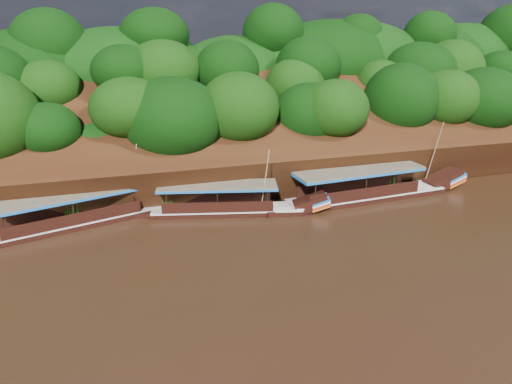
% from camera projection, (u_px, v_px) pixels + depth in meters
% --- Properties ---
extents(ground, '(160.00, 160.00, 0.00)m').
position_uv_depth(ground, '(276.00, 255.00, 32.07)').
color(ground, black).
rests_on(ground, ground).
extents(riverbank, '(120.00, 30.06, 19.40)m').
position_uv_depth(riverbank, '(204.00, 144.00, 51.91)').
color(riverbank, black).
rests_on(riverbank, ground).
extents(boat_0, '(16.77, 3.65, 6.95)m').
position_uv_depth(boat_0, '(376.00, 191.00, 41.85)').
color(boat_0, black).
rests_on(boat_0, ground).
extents(boat_1, '(13.82, 5.02, 5.73)m').
position_uv_depth(boat_1, '(236.00, 206.00, 38.71)').
color(boat_1, black).
rests_on(boat_1, ground).
extents(boat_2, '(15.77, 6.52, 6.20)m').
position_uv_depth(boat_2, '(94.00, 215.00, 37.04)').
color(boat_2, black).
rests_on(boat_2, ground).
extents(reeds, '(47.70, 2.31, 2.14)m').
position_uv_depth(reeds, '(191.00, 199.00, 39.28)').
color(reeds, '#25711C').
rests_on(reeds, ground).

